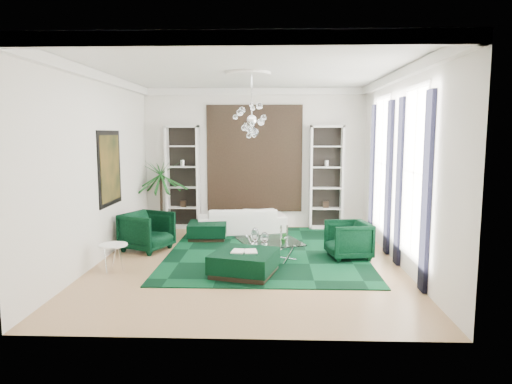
{
  "coord_description": "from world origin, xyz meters",
  "views": [
    {
      "loc": [
        0.48,
        -8.99,
        2.6
      ],
      "look_at": [
        0.15,
        0.5,
        1.37
      ],
      "focal_mm": 32.0,
      "sensor_mm": 36.0,
      "label": 1
    }
  ],
  "objects_px": {
    "ottoman_front": "(244,263)",
    "palm": "(161,185)",
    "sofa": "(241,220)",
    "armchair_left": "(147,231)",
    "armchair_right": "(348,240)",
    "coffee_table": "(269,250)",
    "ottoman_side": "(208,231)",
    "side_table": "(114,258)"
  },
  "relations": [
    {
      "from": "sofa",
      "to": "armchair_right",
      "type": "height_order",
      "value": "armchair_right"
    },
    {
      "from": "coffee_table",
      "to": "side_table",
      "type": "xyz_separation_m",
      "value": [
        -2.94,
        -0.88,
        0.05
      ]
    },
    {
      "from": "armchair_right",
      "to": "palm",
      "type": "height_order",
      "value": "palm"
    },
    {
      "from": "coffee_table",
      "to": "ottoman_side",
      "type": "bearing_deg",
      "value": 130.46
    },
    {
      "from": "ottoman_front",
      "to": "palm",
      "type": "bearing_deg",
      "value": 121.94
    },
    {
      "from": "side_table",
      "to": "armchair_right",
      "type": "bearing_deg",
      "value": 13.15
    },
    {
      "from": "armchair_right",
      "to": "side_table",
      "type": "bearing_deg",
      "value": -86.22
    },
    {
      "from": "sofa",
      "to": "armchair_left",
      "type": "height_order",
      "value": "armchair_left"
    },
    {
      "from": "coffee_table",
      "to": "ottoman_front",
      "type": "height_order",
      "value": "ottoman_front"
    },
    {
      "from": "coffee_table",
      "to": "palm",
      "type": "xyz_separation_m",
      "value": [
        -2.95,
        2.98,
        1.01
      ]
    },
    {
      "from": "sofa",
      "to": "ottoman_side",
      "type": "relative_size",
      "value": 2.47
    },
    {
      "from": "coffee_table",
      "to": "armchair_right",
      "type": "bearing_deg",
      "value": 6.47
    },
    {
      "from": "armchair_left",
      "to": "palm",
      "type": "bearing_deg",
      "value": 29.92
    },
    {
      "from": "ottoman_side",
      "to": "sofa",
      "type": "bearing_deg",
      "value": 43.04
    },
    {
      "from": "ottoman_side",
      "to": "palm",
      "type": "xyz_separation_m",
      "value": [
        -1.42,
        1.18,
        1.01
      ]
    },
    {
      "from": "armchair_right",
      "to": "coffee_table",
      "type": "relative_size",
      "value": 0.73
    },
    {
      "from": "armchair_left",
      "to": "ottoman_side",
      "type": "xyz_separation_m",
      "value": [
        1.18,
        1.13,
        -0.23
      ]
    },
    {
      "from": "ottoman_side",
      "to": "side_table",
      "type": "bearing_deg",
      "value": -117.61
    },
    {
      "from": "coffee_table",
      "to": "sofa",
      "type": "bearing_deg",
      "value": 106.41
    },
    {
      "from": "palm",
      "to": "ottoman_front",
      "type": "bearing_deg",
      "value": -58.06
    },
    {
      "from": "armchair_left",
      "to": "armchair_right",
      "type": "bearing_deg",
      "value": -72.15
    },
    {
      "from": "ottoman_side",
      "to": "palm",
      "type": "distance_m",
      "value": 2.1
    },
    {
      "from": "coffee_table",
      "to": "palm",
      "type": "distance_m",
      "value": 4.32
    },
    {
      "from": "armchair_right",
      "to": "armchair_left",
      "type": "bearing_deg",
      "value": -105.65
    },
    {
      "from": "armchair_right",
      "to": "side_table",
      "type": "xyz_separation_m",
      "value": [
        -4.58,
        -1.07,
        -0.14
      ]
    },
    {
      "from": "ottoman_front",
      "to": "palm",
      "type": "relative_size",
      "value": 0.45
    },
    {
      "from": "sofa",
      "to": "ottoman_front",
      "type": "distance_m",
      "value": 3.58
    },
    {
      "from": "armchair_right",
      "to": "ottoman_front",
      "type": "relative_size",
      "value": 0.78
    },
    {
      "from": "sofa",
      "to": "armchair_left",
      "type": "relative_size",
      "value": 2.4
    },
    {
      "from": "armchair_right",
      "to": "ottoman_side",
      "type": "xyz_separation_m",
      "value": [
        -3.18,
        1.61,
        -0.18
      ]
    },
    {
      "from": "armchair_right",
      "to": "coffee_table",
      "type": "height_order",
      "value": "armchair_right"
    },
    {
      "from": "sofa",
      "to": "coffee_table",
      "type": "distance_m",
      "value": 2.65
    },
    {
      "from": "armchair_left",
      "to": "ottoman_side",
      "type": "relative_size",
      "value": 1.03
    },
    {
      "from": "side_table",
      "to": "palm",
      "type": "xyz_separation_m",
      "value": [
        -0.02,
        3.87,
        0.96
      ]
    },
    {
      "from": "ottoman_front",
      "to": "palm",
      "type": "height_order",
      "value": "palm"
    },
    {
      "from": "palm",
      "to": "armchair_right",
      "type": "bearing_deg",
      "value": -31.31
    },
    {
      "from": "armchair_left",
      "to": "ottoman_front",
      "type": "xyz_separation_m",
      "value": [
        2.27,
        -1.7,
        -0.21
      ]
    },
    {
      "from": "armchair_left",
      "to": "ottoman_front",
      "type": "relative_size",
      "value": 0.87
    },
    {
      "from": "armchair_left",
      "to": "side_table",
      "type": "distance_m",
      "value": 1.58
    },
    {
      "from": "side_table",
      "to": "palm",
      "type": "relative_size",
      "value": 0.22
    },
    {
      "from": "ottoman_side",
      "to": "side_table",
      "type": "height_order",
      "value": "side_table"
    },
    {
      "from": "coffee_table",
      "to": "armchair_left",
      "type": "bearing_deg",
      "value": 166.23
    }
  ]
}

